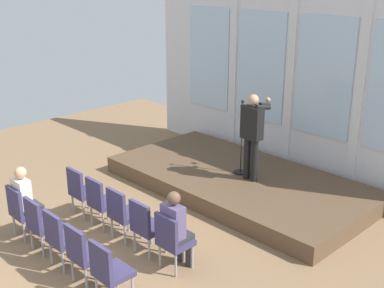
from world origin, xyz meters
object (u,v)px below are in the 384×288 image
Objects in this scene: chair_r1_c2 at (61,236)px; chair_r1_c3 at (83,251)px; chair_r1_c0 at (22,209)px; chair_r0_c3 at (146,224)px; speaker at (252,131)px; audience_r1_c0 at (26,198)px; chair_r0_c2 at (122,211)px; mic_stand at (241,158)px; chair_r1_c1 at (40,222)px; chair_r0_c0 at (81,189)px; chair_r0_c1 at (101,200)px; chair_r0_c4 at (172,239)px; audience_r0_c4 at (176,226)px; chair_r1_c4 at (108,269)px.

chair_r1_c3 is (0.62, 0.00, 0.00)m from chair_r1_c2.
chair_r1_c0 is at bearing 180.00° from chair_r1_c3.
chair_r0_c3 is 1.14m from chair_r1_c3.
chair_r1_c2 is (-0.33, -4.07, -0.82)m from speaker.
chair_r1_c3 is at bearing -2.59° from audience_r1_c0.
chair_r0_c2 is 1.00× the size of chair_r1_c3.
mic_stand is 4.27m from audience_r1_c0.
chair_r0_c3 is 1.68m from chair_r1_c1.
chair_r0_c2 is at bearing -96.46° from speaker.
chair_r0_c0 and chair_r1_c0 have the same top height.
chair_r0_c1 is 1.30m from chair_r1_c0.
mic_stand is 3.04m from chair_r0_c2.
chair_r0_c2 is 1.14m from chair_r1_c2.
chair_r1_c0 and chair_r1_c1 have the same top height.
chair_r0_c0 is at bearing 118.32° from chair_r1_c1.
audience_r0_c4 is (-0.00, 0.08, 0.18)m from chair_r0_c4.
speaker reaches higher than chair_r1_c2.
chair_r1_c2 is at bearing -118.32° from chair_r0_c3.
audience_r0_c4 is (2.47, 0.08, 0.18)m from chair_r0_c0.
chair_r0_c3 is at bearing 42.86° from chair_r1_c1.
chair_r1_c1 and chair_r1_c3 have the same top height.
mic_stand is 1.65× the size of chair_r0_c2.
mic_stand is 1.65× the size of chair_r0_c3.
chair_r1_c4 is (1.23, -1.14, 0.00)m from chair_r0_c2.
chair_r1_c2 is at bearing -94.65° from speaker.
audience_r1_c0 is (-0.62, -1.06, 0.18)m from chair_r0_c1.
mic_stand reaches higher than chair_r0_c3.
speaker reaches higher than chair_r1_c3.
chair_r0_c4 is (0.90, -2.93, -0.82)m from speaker.
chair_r0_c4 is at bearing 42.86° from chair_r1_c2.
chair_r1_c1 is at bearing -137.14° from chair_r0_c3.
speaker is 1.37× the size of audience_r1_c0.
mic_stand is 4.35m from chair_r1_c0.
audience_r0_c4 is 1.36× the size of chair_r1_c0.
chair_r0_c3 is 0.74× the size of audience_r1_c0.
chair_r0_c1 is at bearing -107.95° from speaker.
chair_r0_c4 is 2.18m from chair_r1_c1.
audience_r1_c0 is 0.65m from chair_r1_c1.
mic_stand is at bearing 112.97° from audience_r0_c4.
chair_r0_c2 and chair_r1_c3 have the same top height.
chair_r0_c1 and chair_r0_c4 have the same top height.
chair_r0_c3 is at bearing 0.00° from chair_r0_c0.
chair_r0_c3 and chair_r1_c2 have the same top height.
mic_stand is 1.65× the size of chair_r1_c4.
chair_r1_c2 is 1.23m from chair_r1_c4.
speaker is 1.36× the size of audience_r0_c4.
chair_r1_c0 is (0.00, -1.14, 0.00)m from chair_r0_c0.
audience_r0_c4 reaches higher than chair_r0_c0.
chair_r0_c3 is at bearing 118.32° from chair_r1_c4.
chair_r1_c0 is 1.00× the size of chair_r1_c2.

